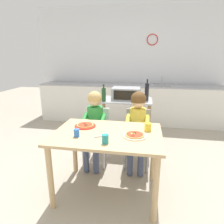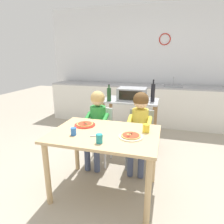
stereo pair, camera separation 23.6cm
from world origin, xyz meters
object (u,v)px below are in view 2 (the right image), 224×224
dining_table (105,142)px  drinking_cup_blue (73,131)px  kitchen_island_cart (130,116)px  pizza_plate_red_rimmed (85,124)px  drinking_cup_yellow (146,128)px  child_in_green_shirt (97,119)px  serving_spoon (97,136)px  child_in_yellow_shirt (140,122)px  drinking_cup_teal (99,139)px  dining_chair_right (140,135)px  pizza_plate_cream (131,136)px  bottle_slim_sauce (153,92)px  bottle_tall_green_wine (109,94)px  toaster_oven (132,94)px  dining_chair_left (100,131)px

dining_table → drinking_cup_blue: drinking_cup_blue is taller
kitchen_island_cart → pizza_plate_red_rimmed: size_ratio=3.64×
drinking_cup_blue → drinking_cup_yellow: (0.73, 0.29, 0.00)m
kitchen_island_cart → drinking_cup_yellow: (0.39, -1.13, 0.24)m
child_in_green_shirt → serving_spoon: size_ratio=7.69×
kitchen_island_cart → child_in_yellow_shirt: 0.74m
drinking_cup_teal → pizza_plate_red_rimmed: bearing=128.6°
child_in_yellow_shirt → pizza_plate_red_rimmed: bearing=-143.6°
dining_chair_right → pizza_plate_cream: 0.80m
bottle_slim_sauce → dining_table: bottle_slim_sauce is taller
bottle_tall_green_wine → drinking_cup_blue: (-0.02, -1.22, -0.17)m
toaster_oven → dining_chair_right: toaster_oven is taller
pizza_plate_cream → dining_chair_left: bearing=129.6°
toaster_oven → pizza_plate_cream: size_ratio=1.85×
drinking_cup_teal → dining_chair_left: bearing=109.4°
kitchen_island_cart → serving_spoon: bearing=-93.8°
kitchen_island_cart → drinking_cup_yellow: kitchen_island_cart is taller
kitchen_island_cart → dining_table: kitchen_island_cart is taller
bottle_tall_green_wine → child_in_green_shirt: size_ratio=0.25×
kitchen_island_cart → drinking_cup_blue: (-0.34, -1.42, 0.23)m
kitchen_island_cart → dining_chair_left: (-0.34, -0.60, -0.08)m
dining_table → pizza_plate_cream: pizza_plate_cream is taller
child_in_yellow_shirt → drinking_cup_teal: child_in_yellow_shirt is taller
drinking_cup_teal → drinking_cup_blue: bearing=161.8°
bottle_tall_green_wine → pizza_plate_cream: 1.27m
bottle_slim_sauce → dining_chair_left: size_ratio=0.43×
dining_chair_right → drinking_cup_teal: drinking_cup_teal is taller
toaster_oven → pizza_plate_cream: toaster_oven is taller
bottle_slim_sauce → dining_chair_left: 1.04m
drinking_cup_blue → serving_spoon: (0.25, 0.03, -0.03)m
bottle_slim_sauce → child_in_yellow_shirt: bottle_slim_sauce is taller
kitchen_island_cart → drinking_cup_blue: size_ratio=11.34×
child_in_green_shirt → bottle_slim_sauce: bearing=44.0°
kitchen_island_cart → dining_chair_right: size_ratio=1.12×
bottle_slim_sauce → dining_table: (-0.41, -1.24, -0.36)m
serving_spoon → bottle_tall_green_wine: bearing=100.7°
toaster_oven → pizza_plate_red_rimmed: 1.21m
kitchen_island_cart → drinking_cup_teal: bearing=-90.5°
bottle_tall_green_wine → child_in_yellow_shirt: bearing=-40.1°
serving_spoon → child_in_green_shirt: bearing=110.3°
pizza_plate_red_rimmed → drinking_cup_yellow: 0.73m
dining_chair_right → drinking_cup_teal: bearing=-105.5°
toaster_oven → dining_chair_left: toaster_oven is taller
drinking_cup_blue → bottle_slim_sauce: bearing=63.3°
bottle_slim_sauce → drinking_cup_yellow: 1.12m
bottle_slim_sauce → pizza_plate_red_rimmed: bottle_slim_sauce is taller
bottle_slim_sauce → pizza_plate_cream: (-0.11, -1.29, -0.23)m
drinking_cup_teal → serving_spoon: drinking_cup_teal is taller
bottle_slim_sauce → child_in_green_shirt: 1.03m
dining_table → drinking_cup_teal: size_ratio=13.21×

